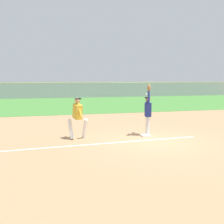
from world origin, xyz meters
name	(u,v)px	position (x,y,z in m)	size (l,w,h in m)	color
ground_plane	(152,141)	(0.00, 0.00, 0.00)	(81.19, 81.19, 0.00)	tan
outfield_grass	(83,103)	(0.00, 18.01, 0.01)	(50.55, 18.18, 0.01)	#478438
chalk_foul_line	(53,147)	(-3.94, -0.01, 0.00)	(12.00, 0.10, 0.01)	white
first_base	(145,135)	(0.06, 0.89, 0.04)	(0.38, 0.38, 0.08)	white
fielder	(148,110)	(0.25, 1.09, 1.12)	(0.38, 0.89, 2.28)	silver
runner	(78,115)	(-2.85, 1.20, 1.00)	(0.83, 0.84, 1.72)	white
baseball	(146,94)	(0.24, 1.26, 1.82)	(0.07, 0.07, 0.07)	white
outfield_fence	(72,90)	(0.00, 27.10, 1.06)	(50.63, 0.08, 2.12)	#93999E
parked_car_red	(11,92)	(-8.35, 30.86, 0.67)	(4.53, 2.38, 1.25)	#B21E1E
parked_car_silver	(56,92)	(-2.02, 31.00, 0.67)	(4.41, 2.15, 1.25)	#B7B7BC
parked_car_black	(95,91)	(4.06, 31.09, 0.67)	(4.59, 2.50, 1.25)	black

